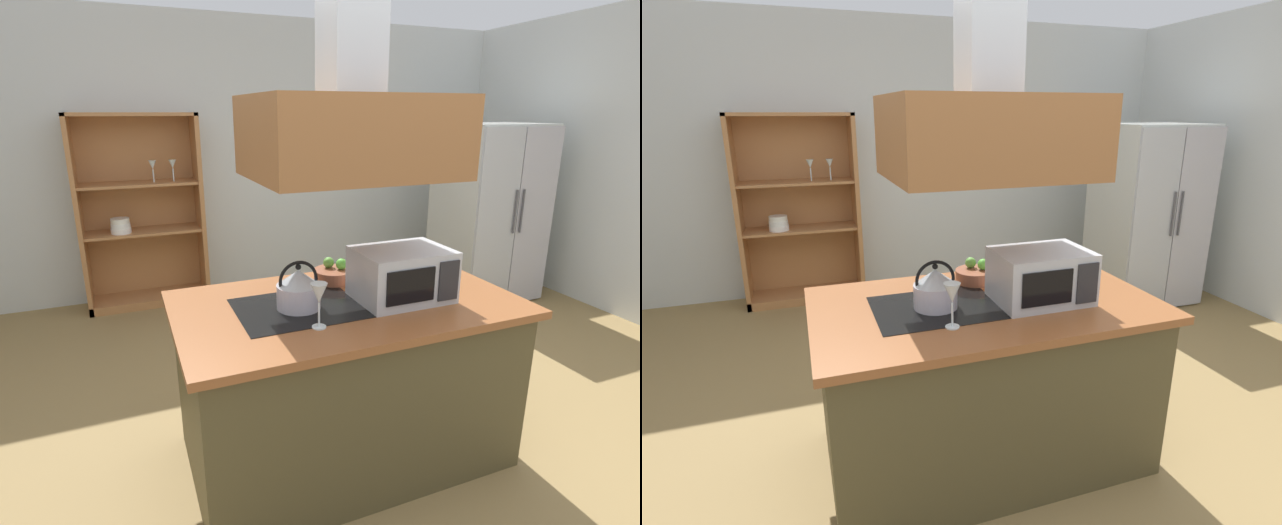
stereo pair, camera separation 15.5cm
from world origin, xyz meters
The scene contains 11 objects.
ground_plane centered at (0.00, 0.00, 0.00)m, with size 7.80×7.80×0.00m, color olive.
wall_back centered at (0.00, 3.00, 1.35)m, with size 6.00×0.12×2.70m, color silver.
kitchen_island centered at (-0.19, 0.00, 0.45)m, with size 1.70×0.99×0.90m.
range_hood centered at (-0.19, 0.00, 1.80)m, with size 0.90×0.70×1.18m.
refrigerator centered at (2.17, 1.69, 0.85)m, with size 0.90×0.77×1.70m.
dish_cabinet centered at (-1.02, 2.78, 0.79)m, with size 1.11×0.40×1.80m.
kettle centered at (-0.44, 0.00, 1.00)m, with size 0.21×0.21×0.24m.
cutting_board centered at (0.30, 0.33, 0.91)m, with size 0.34×0.24×0.02m, color #AE854E.
microwave centered at (0.08, -0.08, 1.03)m, with size 0.46×0.35×0.26m.
wine_glass_on_counter centered at (-0.43, -0.24, 1.05)m, with size 0.08×0.08×0.21m.
fruit_bowl centered at (-0.13, 0.29, 0.94)m, with size 0.22×0.22×0.13m.
Camera 1 is at (-1.17, -2.05, 1.81)m, focal length 27.30 mm.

